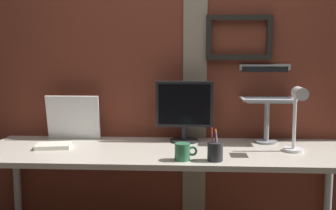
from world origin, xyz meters
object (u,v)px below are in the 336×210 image
(desk_lamp, at_px, (297,112))
(pen_cup, at_px, (215,151))
(monitor, at_px, (184,108))
(coffee_mug, at_px, (183,152))
(laptop, at_px, (266,89))
(whiteboard_panel, at_px, (73,118))

(desk_lamp, xyz_separation_m, pen_cup, (-0.46, -0.18, -0.18))
(monitor, distance_m, coffee_mug, 0.48)
(laptop, height_order, whiteboard_panel, laptop)
(whiteboard_panel, xyz_separation_m, coffee_mug, (0.72, -0.48, -0.10))
(monitor, bearing_deg, laptop, 8.17)
(whiteboard_panel, distance_m, desk_lamp, 1.39)
(desk_lamp, height_order, pen_cup, desk_lamp)
(laptop, distance_m, whiteboard_panel, 1.26)
(pen_cup, bearing_deg, monitor, 110.54)
(whiteboard_panel, distance_m, coffee_mug, 0.87)
(laptop, bearing_deg, coffee_mug, -134.38)
(pen_cup, distance_m, coffee_mug, 0.17)
(monitor, relative_size, whiteboard_panel, 1.12)
(laptop, xyz_separation_m, desk_lamp, (0.12, -0.34, -0.10))
(laptop, xyz_separation_m, whiteboard_panel, (-1.24, -0.05, -0.19))
(monitor, distance_m, desk_lamp, 0.69)
(monitor, relative_size, pen_cup, 2.18)
(whiteboard_panel, bearing_deg, monitor, -2.08)
(laptop, xyz_separation_m, coffee_mug, (-0.52, -0.53, -0.29))
(whiteboard_panel, xyz_separation_m, desk_lamp, (1.36, -0.30, 0.09))
(monitor, height_order, laptop, laptop)
(monitor, xyz_separation_m, coffee_mug, (0.00, -0.45, -0.17))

